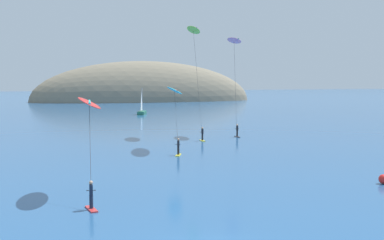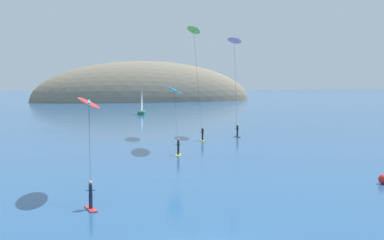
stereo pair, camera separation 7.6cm
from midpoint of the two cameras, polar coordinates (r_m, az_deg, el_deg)
headland_island at (r=161.76m, az=-14.88°, el=2.02°), size 129.00×39.51×27.67m
sailboat_far at (r=104.32m, az=-5.86°, el=1.03°), size 2.89×5.90×5.70m
kitesurfer_lime at (r=63.58m, az=0.30°, el=9.73°), size 1.94×8.47×14.52m
kitesurfer_pink at (r=64.79m, az=5.09°, el=8.54°), size 2.18×5.21×13.11m
kitesurfer_cyan at (r=50.90m, az=-2.02°, el=3.13°), size 2.56×7.68×6.83m
kitesurfer_red at (r=31.53m, az=-12.04°, el=1.17°), size 1.89×6.96×6.46m
marker_buoy at (r=37.58m, az=21.78°, el=-6.53°), size 0.70×0.70×0.70m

